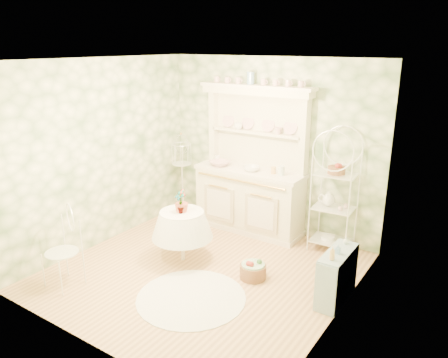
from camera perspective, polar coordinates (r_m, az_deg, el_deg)
The scene contains 22 objects.
floor at distance 5.90m, azimuth -2.76°, elevation -11.95°, with size 3.60×3.60×0.00m, color tan.
ceiling at distance 5.15m, azimuth -3.21°, elevation 15.26°, with size 3.60×3.60×0.00m, color white.
wall_left at distance 6.57m, azimuth -15.69°, elevation 3.20°, with size 3.60×3.60×0.00m, color white.
wall_right at distance 4.58m, azimuth 15.45°, elevation -2.93°, with size 3.60×3.60×0.00m, color white.
wall_back at distance 6.84m, azimuth 6.09°, elevation 4.31°, with size 3.60×3.60×0.00m, color white.
wall_front at distance 4.15m, azimuth -18.03°, elevation -5.27°, with size 3.60×3.60×0.00m, color white.
kitchen_dresser at distance 6.75m, azimuth 3.41°, elevation 2.40°, with size 1.87×0.61×2.29m, color white.
bakers_rack at distance 6.30m, azimuth 14.25°, elevation -1.80°, with size 0.54×0.39×1.75m, color white.
side_shelf at distance 5.34m, azimuth 14.50°, elevation -12.25°, with size 0.26×0.69×0.60m, color #96AFBF.
round_table at distance 6.07m, azimuth -5.44°, elevation -7.55°, with size 0.62×0.62×0.68m, color white.
cafe_chair at distance 5.73m, azimuth -20.42°, elevation -9.01°, with size 0.41×0.41×0.89m, color white.
birdcage_stand at distance 7.54m, azimuth -5.50°, elevation 0.90°, with size 0.36×0.36×1.51m, color white.
floor_basket at distance 5.71m, azimuth 3.80°, elevation -11.78°, with size 0.34×0.34×0.22m, color brown.
lace_rug at distance 5.36m, azimuth -4.31°, elevation -15.18°, with size 1.30×1.30×0.01m, color white.
bowl_floral at distance 6.96m, azimuth -0.54°, elevation 1.81°, with size 0.32×0.32×0.08m, color white.
bowl_white at distance 6.69m, azimuth 3.59°, elevation 1.11°, with size 0.25×0.25×0.08m, color white.
cup_left at distance 6.92m, azimuth 1.88°, elevation 6.74°, with size 0.13×0.13×0.10m, color white.
cup_right at distance 6.60m, azimuth 7.06°, elevation 6.10°, with size 0.11×0.11×0.10m, color white.
potted_geranium at distance 5.83m, azimuth -5.71°, elevation -3.18°, with size 0.17×0.11×0.32m, color #3F7238.
bottle_amber at distance 4.98m, azimuth 13.96°, elevation -9.50°, with size 0.06×0.06×0.15m, color tan.
bottle_blue at distance 5.14m, azimuth 14.64°, elevation -9.00°, with size 0.05×0.05×0.11m, color #77A1C8.
bottle_glass at distance 5.40m, azimuth 15.63°, elevation -7.84°, with size 0.07×0.07×0.09m, color silver.
Camera 1 is at (3.09, -4.11, 2.89)m, focal length 35.00 mm.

